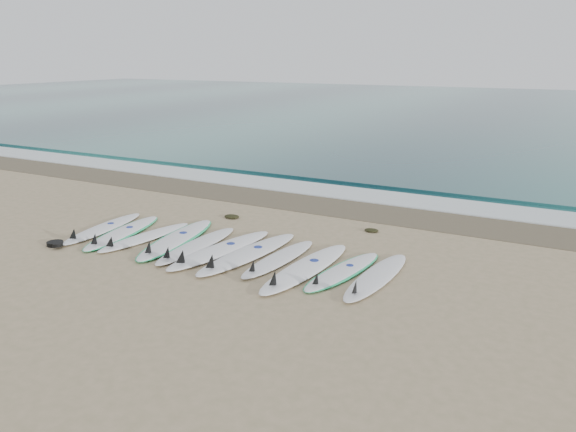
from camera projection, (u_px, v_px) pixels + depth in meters
The scene contains 19 objects.
ground at pixel (223, 251), 10.89m from camera, with size 120.00×120.00×0.00m, color tan.
ocean at pixel (493, 110), 38.43m from camera, with size 120.00×55.00×0.03m, color #1E5758.
wet_sand_band at pixel (314, 204), 14.36m from camera, with size 120.00×1.80×0.01m, color brown.
foam_band at pixel (336, 192), 15.54m from camera, with size 120.00×1.40×0.04m, color silver.
wave_crest at pixel (356, 180), 16.81m from camera, with size 120.00×1.00×0.10m, color #1E5758.
surfboard_0 at pixel (101, 228), 12.14m from camera, with size 0.81×2.54×0.32m.
surfboard_1 at pixel (122, 233), 11.88m from camera, with size 1.05×2.65×0.33m.
surfboard_2 at pixel (143, 237), 11.56m from camera, with size 0.79×2.43×0.31m.
surfboard_3 at pixel (176, 239), 11.44m from camera, with size 1.14×2.92×0.36m.
surfboard_4 at pixel (195, 246), 11.04m from camera, with size 0.60×2.56×0.33m.
surfboard_5 at pixel (218, 250), 10.78m from camera, with size 0.97×2.89×0.36m.
surfboard_6 at pixel (246, 254), 10.56m from camera, with size 0.93×2.93×0.37m.
surfboard_7 at pixel (277, 259), 10.33m from camera, with size 0.62×2.38×0.30m.
surfboard_8 at pixel (304, 268), 9.85m from camera, with size 0.78×2.90×0.37m.
surfboard_9 at pixel (342, 271), 9.77m from camera, with size 0.91×2.37×0.29m.
surfboard_10 at pixel (375, 277), 9.49m from camera, with size 0.63×2.52×0.32m.
seaweed_near at pixel (232, 216), 13.11m from camera, with size 0.37×0.29×0.07m, color black.
seaweed_far at pixel (372, 230), 12.10m from camera, with size 0.31×0.24×0.06m, color black.
leash_coil at pixel (56, 244), 11.18m from camera, with size 0.46×0.36×0.11m.
Camera 1 is at (5.95, -8.47, 3.68)m, focal length 35.00 mm.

